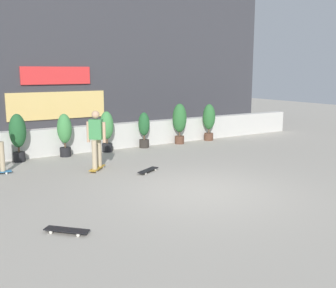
{
  "coord_description": "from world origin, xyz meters",
  "views": [
    {
      "loc": [
        -5.5,
        -7.37,
        2.8
      ],
      "look_at": [
        0.0,
        1.5,
        0.9
      ],
      "focal_mm": 43.33,
      "sensor_mm": 36.0,
      "label": 1
    }
  ],
  "objects_px": {
    "potted_plant_3": "(107,129)",
    "skateboard_near_camera": "(67,230)",
    "potted_plant_4": "(144,128)",
    "potted_plant_5": "(180,120)",
    "skater_far_left": "(96,138)",
    "potted_plant_6": "(209,119)",
    "potted_plant_1": "(18,134)",
    "potted_plant_2": "(65,132)",
    "skateboard_aside": "(148,170)"
  },
  "relations": [
    {
      "from": "potted_plant_3",
      "to": "skateboard_near_camera",
      "type": "distance_m",
      "value": 7.27
    },
    {
      "from": "potted_plant_4",
      "to": "potted_plant_5",
      "type": "height_order",
      "value": "potted_plant_5"
    },
    {
      "from": "skater_far_left",
      "to": "potted_plant_4",
      "type": "bearing_deg",
      "value": 39.86
    },
    {
      "from": "potted_plant_6",
      "to": "potted_plant_4",
      "type": "bearing_deg",
      "value": -180.0
    },
    {
      "from": "skateboard_near_camera",
      "to": "potted_plant_6",
      "type": "bearing_deg",
      "value": 38.52
    },
    {
      "from": "potted_plant_4",
      "to": "potted_plant_1",
      "type": "bearing_deg",
      "value": 180.0
    },
    {
      "from": "potted_plant_1",
      "to": "potted_plant_2",
      "type": "distance_m",
      "value": 1.47
    },
    {
      "from": "potted_plant_6",
      "to": "skateboard_aside",
      "type": "height_order",
      "value": "potted_plant_6"
    },
    {
      "from": "potted_plant_2",
      "to": "potted_plant_4",
      "type": "xyz_separation_m",
      "value": [
        2.95,
        -0.0,
        -0.09
      ]
    },
    {
      "from": "potted_plant_2",
      "to": "potted_plant_4",
      "type": "relative_size",
      "value": 1.09
    },
    {
      "from": "potted_plant_2",
      "to": "skater_far_left",
      "type": "distance_m",
      "value": 2.33
    },
    {
      "from": "potted_plant_3",
      "to": "skateboard_aside",
      "type": "bearing_deg",
      "value": -93.46
    },
    {
      "from": "potted_plant_3",
      "to": "potted_plant_6",
      "type": "bearing_deg",
      "value": 0.0
    },
    {
      "from": "potted_plant_2",
      "to": "skateboard_near_camera",
      "type": "distance_m",
      "value": 6.68
    },
    {
      "from": "potted_plant_4",
      "to": "skateboard_near_camera",
      "type": "xyz_separation_m",
      "value": [
        -4.97,
        -6.32,
        -0.66
      ]
    },
    {
      "from": "potted_plant_6",
      "to": "skater_far_left",
      "type": "xyz_separation_m",
      "value": [
        -5.76,
        -2.32,
        0.09
      ]
    },
    {
      "from": "potted_plant_3",
      "to": "skateboard_aside",
      "type": "distance_m",
      "value": 3.39
    },
    {
      "from": "potted_plant_2",
      "to": "potted_plant_1",
      "type": "bearing_deg",
      "value": -180.0
    },
    {
      "from": "potted_plant_1",
      "to": "potted_plant_5",
      "type": "distance_m",
      "value": 5.98
    },
    {
      "from": "potted_plant_4",
      "to": "potted_plant_6",
      "type": "relative_size",
      "value": 0.88
    },
    {
      "from": "potted_plant_3",
      "to": "skater_far_left",
      "type": "xyz_separation_m",
      "value": [
        -1.31,
        -2.32,
        0.13
      ]
    },
    {
      "from": "potted_plant_1",
      "to": "potted_plant_3",
      "type": "bearing_deg",
      "value": 0.0
    },
    {
      "from": "potted_plant_2",
      "to": "potted_plant_3",
      "type": "distance_m",
      "value": 1.49
    },
    {
      "from": "potted_plant_1",
      "to": "potted_plant_2",
      "type": "relative_size",
      "value": 1.06
    },
    {
      "from": "potted_plant_6",
      "to": "skateboard_near_camera",
      "type": "xyz_separation_m",
      "value": [
        -7.94,
        -6.32,
        -0.79
      ]
    },
    {
      "from": "potted_plant_5",
      "to": "potted_plant_6",
      "type": "xyz_separation_m",
      "value": [
        1.42,
        0.0,
        -0.05
      ]
    },
    {
      "from": "potted_plant_1",
      "to": "potted_plant_4",
      "type": "height_order",
      "value": "potted_plant_1"
    },
    {
      "from": "potted_plant_2",
      "to": "potted_plant_5",
      "type": "relative_size",
      "value": 0.91
    },
    {
      "from": "potted_plant_2",
      "to": "potted_plant_5",
      "type": "distance_m",
      "value": 4.51
    },
    {
      "from": "potted_plant_4",
      "to": "skateboard_near_camera",
      "type": "distance_m",
      "value": 8.07
    },
    {
      "from": "potted_plant_5",
      "to": "potted_plant_1",
      "type": "bearing_deg",
      "value": -180.0
    },
    {
      "from": "potted_plant_5",
      "to": "skater_far_left",
      "type": "distance_m",
      "value": 4.92
    },
    {
      "from": "skateboard_aside",
      "to": "skateboard_near_camera",
      "type": "bearing_deg",
      "value": -137.5
    },
    {
      "from": "skateboard_near_camera",
      "to": "potted_plant_2",
      "type": "bearing_deg",
      "value": 72.34
    },
    {
      "from": "potted_plant_1",
      "to": "skater_far_left",
      "type": "xyz_separation_m",
      "value": [
        1.64,
        -2.32,
        0.07
      ]
    },
    {
      "from": "potted_plant_3",
      "to": "skater_far_left",
      "type": "relative_size",
      "value": 0.83
    },
    {
      "from": "skateboard_near_camera",
      "to": "skateboard_aside",
      "type": "relative_size",
      "value": 0.9
    },
    {
      "from": "potted_plant_1",
      "to": "potted_plant_3",
      "type": "relative_size",
      "value": 1.06
    },
    {
      "from": "skateboard_near_camera",
      "to": "potted_plant_4",
      "type": "bearing_deg",
      "value": 51.85
    },
    {
      "from": "potted_plant_2",
      "to": "potted_plant_4",
      "type": "height_order",
      "value": "potted_plant_2"
    },
    {
      "from": "potted_plant_6",
      "to": "potted_plant_1",
      "type": "bearing_deg",
      "value": -180.0
    },
    {
      "from": "skateboard_aside",
      "to": "potted_plant_4",
      "type": "bearing_deg",
      "value": 63.21
    },
    {
      "from": "potted_plant_1",
      "to": "potted_plant_6",
      "type": "height_order",
      "value": "potted_plant_1"
    },
    {
      "from": "potted_plant_6",
      "to": "skateboard_near_camera",
      "type": "height_order",
      "value": "potted_plant_6"
    },
    {
      "from": "potted_plant_3",
      "to": "potted_plant_6",
      "type": "xyz_separation_m",
      "value": [
        4.44,
        0.0,
        0.04
      ]
    },
    {
      "from": "potted_plant_5",
      "to": "potted_plant_6",
      "type": "relative_size",
      "value": 1.05
    },
    {
      "from": "potted_plant_1",
      "to": "skateboard_near_camera",
      "type": "xyz_separation_m",
      "value": [
        -0.55,
        -6.32,
        -0.81
      ]
    },
    {
      "from": "potted_plant_1",
      "to": "skateboard_near_camera",
      "type": "bearing_deg",
      "value": -94.94
    },
    {
      "from": "skateboard_aside",
      "to": "potted_plant_3",
      "type": "bearing_deg",
      "value": 86.54
    },
    {
      "from": "skateboard_near_camera",
      "to": "skateboard_aside",
      "type": "distance_m",
      "value": 4.48
    }
  ]
}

